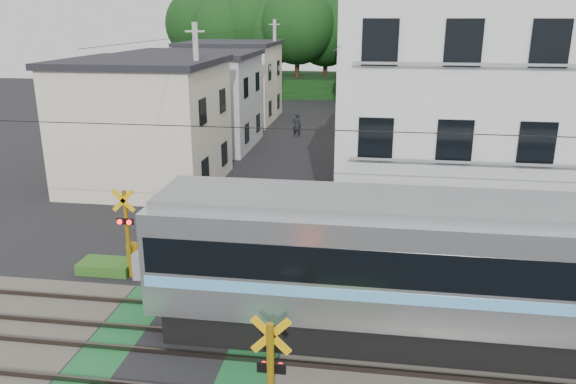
# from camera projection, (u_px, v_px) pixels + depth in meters

# --- Properties ---
(ground) EXTENTS (120.00, 120.00, 0.00)m
(ground) POSITION_uv_depth(u_px,v_px,m) (183.00, 344.00, 14.77)
(ground) COLOR black
(track_bed) EXTENTS (120.00, 120.00, 0.14)m
(track_bed) POSITION_uv_depth(u_px,v_px,m) (183.00, 343.00, 14.76)
(track_bed) COLOR #47423A
(track_bed) RESTS_ON ground
(crossing_signal_far) EXTENTS (4.74, 0.65, 3.09)m
(crossing_signal_far) POSITION_uv_depth(u_px,v_px,m) (142.00, 257.00, 18.37)
(crossing_signal_far) COLOR #EEAF0C
(crossing_signal_far) RESTS_ON ground
(apartment_block) EXTENTS (10.20, 8.36, 9.30)m
(apartment_block) POSITION_uv_depth(u_px,v_px,m) (475.00, 116.00, 21.13)
(apartment_block) COLOR silver
(apartment_block) RESTS_ON ground
(houses_row) EXTENTS (22.07, 31.35, 6.80)m
(houses_row) POSITION_uv_depth(u_px,v_px,m) (307.00, 93.00, 38.21)
(houses_row) COLOR beige
(houses_row) RESTS_ON ground
(tree_hill) EXTENTS (40.00, 13.43, 11.26)m
(tree_hill) POSITION_uv_depth(u_px,v_px,m) (320.00, 39.00, 59.01)
(tree_hill) COLOR #123411
(tree_hill) RESTS_ON ground
(catenary) EXTENTS (60.00, 5.04, 7.00)m
(catenary) POSITION_uv_depth(u_px,v_px,m) (427.00, 225.00, 12.85)
(catenary) COLOR #2D2D33
(catenary) RESTS_ON ground
(utility_poles) EXTENTS (7.90, 42.00, 8.00)m
(utility_poles) POSITION_uv_depth(u_px,v_px,m) (282.00, 85.00, 35.40)
(utility_poles) COLOR #A5A5A0
(utility_poles) RESTS_ON ground
(pedestrian) EXTENTS (0.65, 0.44, 1.72)m
(pedestrian) POSITION_uv_depth(u_px,v_px,m) (297.00, 125.00, 39.86)
(pedestrian) COLOR black
(pedestrian) RESTS_ON ground
(weed_patches) EXTENTS (10.25, 8.80, 0.40)m
(weed_patches) POSITION_uv_depth(u_px,v_px,m) (248.00, 346.00, 14.38)
(weed_patches) COLOR #2D5E1E
(weed_patches) RESTS_ON ground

